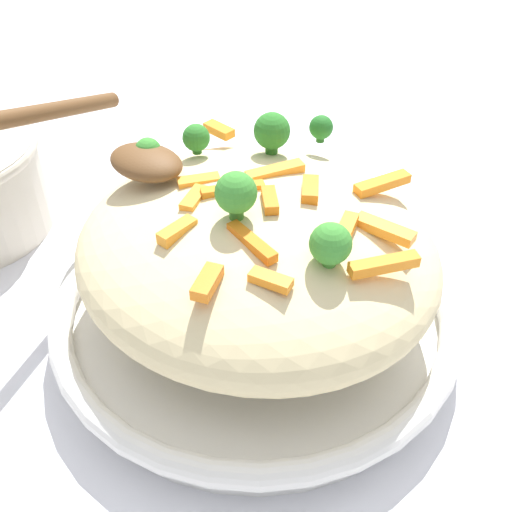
# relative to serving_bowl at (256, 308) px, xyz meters

# --- Properties ---
(ground_plane) EXTENTS (2.40, 2.40, 0.00)m
(ground_plane) POSITION_rel_serving_bowl_xyz_m (0.00, 0.00, -0.02)
(ground_plane) COLOR silver
(serving_bowl) EXTENTS (0.30, 0.30, 0.04)m
(serving_bowl) POSITION_rel_serving_bowl_xyz_m (0.00, 0.00, 0.00)
(serving_bowl) COLOR white
(serving_bowl) RESTS_ON ground_plane
(pasta_mound) EXTENTS (0.25, 0.24, 0.09)m
(pasta_mound) POSITION_rel_serving_bowl_xyz_m (0.00, 0.00, 0.06)
(pasta_mound) COLOR beige
(pasta_mound) RESTS_ON serving_bowl
(carrot_piece_0) EXTENTS (0.03, 0.04, 0.01)m
(carrot_piece_0) POSITION_rel_serving_bowl_xyz_m (0.06, 0.07, 0.10)
(carrot_piece_0) COLOR orange
(carrot_piece_0) RESTS_ON pasta_mound
(carrot_piece_1) EXTENTS (0.02, 0.03, 0.01)m
(carrot_piece_1) POSITION_rel_serving_bowl_xyz_m (0.03, 0.03, 0.10)
(carrot_piece_1) COLOR orange
(carrot_piece_1) RESTS_ON pasta_mound
(carrot_piece_2) EXTENTS (0.03, 0.04, 0.01)m
(carrot_piece_2) POSITION_rel_serving_bowl_xyz_m (-0.01, 0.04, 0.10)
(carrot_piece_2) COLOR orange
(carrot_piece_2) RESTS_ON pasta_mound
(carrot_piece_3) EXTENTS (0.04, 0.02, 0.01)m
(carrot_piece_3) POSITION_rel_serving_bowl_xyz_m (0.02, -0.04, 0.10)
(carrot_piece_3) COLOR orange
(carrot_piece_3) RESTS_ON pasta_mound
(carrot_piece_4) EXTENTS (0.03, 0.01, 0.01)m
(carrot_piece_4) POSITION_rel_serving_bowl_xyz_m (0.05, -0.06, 0.10)
(carrot_piece_4) COLOR orange
(carrot_piece_4) RESTS_ON pasta_mound
(carrot_piece_5) EXTENTS (0.02, 0.03, 0.01)m
(carrot_piece_5) POSITION_rel_serving_bowl_xyz_m (-0.04, -0.02, 0.10)
(carrot_piece_5) COLOR orange
(carrot_piece_5) RESTS_ON pasta_mound
(carrot_piece_6) EXTENTS (0.03, 0.04, 0.01)m
(carrot_piece_6) POSITION_rel_serving_bowl_xyz_m (0.09, -0.01, 0.10)
(carrot_piece_6) COLOR orange
(carrot_piece_6) RESTS_ON pasta_mound
(carrot_piece_7) EXTENTS (0.02, 0.02, 0.01)m
(carrot_piece_7) POSITION_rel_serving_bowl_xyz_m (0.01, -0.00, 0.10)
(carrot_piece_7) COLOR orange
(carrot_piece_7) RESTS_ON pasta_mound
(carrot_piece_8) EXTENTS (0.03, 0.01, 0.01)m
(carrot_piece_8) POSITION_rel_serving_bowl_xyz_m (-0.08, 0.07, 0.10)
(carrot_piece_8) COLOR orange
(carrot_piece_8) RESTS_ON pasta_mound
(carrot_piece_9) EXTENTS (0.01, 0.03, 0.01)m
(carrot_piece_9) POSITION_rel_serving_bowl_xyz_m (-0.02, -0.05, 0.10)
(carrot_piece_9) COLOR orange
(carrot_piece_9) RESTS_ON pasta_mound
(carrot_piece_10) EXTENTS (0.02, 0.03, 0.01)m
(carrot_piece_10) POSITION_rel_serving_bowl_xyz_m (0.02, -0.08, 0.10)
(carrot_piece_10) COLOR orange
(carrot_piece_10) RESTS_ON pasta_mound
(carrot_piece_11) EXTENTS (0.03, 0.04, 0.01)m
(carrot_piece_11) POSITION_rel_serving_bowl_xyz_m (-0.02, 0.00, 0.10)
(carrot_piece_11) COLOR orange
(carrot_piece_11) RESTS_ON pasta_mound
(carrot_piece_12) EXTENTS (0.01, 0.03, 0.01)m
(carrot_piece_12) POSITION_rel_serving_bowl_xyz_m (0.06, 0.01, 0.10)
(carrot_piece_12) COLOR orange
(carrot_piece_12) RESTS_ON pasta_mound
(carrot_piece_13) EXTENTS (0.03, 0.03, 0.01)m
(carrot_piece_13) POSITION_rel_serving_bowl_xyz_m (-0.05, 0.00, 0.10)
(carrot_piece_13) COLOR orange
(carrot_piece_13) RESTS_ON pasta_mound
(carrot_piece_14) EXTENTS (0.04, 0.01, 0.01)m
(carrot_piece_14) POSITION_rel_serving_bowl_xyz_m (0.08, 0.02, 0.10)
(carrot_piece_14) COLOR orange
(carrot_piece_14) RESTS_ON pasta_mound
(broccoli_floret_0) EXTENTS (0.02, 0.02, 0.03)m
(broccoli_floret_0) POSITION_rel_serving_bowl_xyz_m (0.07, -0.02, 0.11)
(broccoli_floret_0) COLOR #377928
(broccoli_floret_0) RESTS_ON pasta_mound
(broccoli_floret_1) EXTENTS (0.02, 0.02, 0.02)m
(broccoli_floret_1) POSITION_rel_serving_bowl_xyz_m (-0.09, -0.00, 0.11)
(broccoli_floret_1) COLOR #377928
(broccoli_floret_1) RESTS_ON pasta_mound
(broccoli_floret_2) EXTENTS (0.03, 0.03, 0.03)m
(broccoli_floret_2) POSITION_rel_serving_bowl_xyz_m (-0.03, 0.07, 0.11)
(broccoli_floret_2) COLOR #296820
(broccoli_floret_2) RESTS_ON pasta_mound
(broccoli_floret_3) EXTENTS (0.02, 0.02, 0.02)m
(broccoli_floret_3) POSITION_rel_serving_bowl_xyz_m (-0.01, 0.10, 0.10)
(broccoli_floret_3) COLOR #205B1C
(broccoli_floret_3) RESTS_ON pasta_mound
(broccoli_floret_4) EXTENTS (0.03, 0.03, 0.03)m
(broccoli_floret_4) POSITION_rel_serving_bowl_xyz_m (-0.00, -0.02, 0.12)
(broccoli_floret_4) COLOR #377928
(broccoli_floret_4) RESTS_ON pasta_mound
(broccoli_floret_5) EXTENTS (0.02, 0.02, 0.02)m
(broccoli_floret_5) POSITION_rel_serving_bowl_xyz_m (-0.08, 0.04, 0.10)
(broccoli_floret_5) COLOR #296820
(broccoli_floret_5) RESTS_ON pasta_mound
(serving_spoon) EXTENTS (0.12, 0.15, 0.06)m
(serving_spoon) POSITION_rel_serving_bowl_xyz_m (-0.11, -0.01, 0.11)
(serving_spoon) COLOR brown
(serving_spoon) RESTS_ON pasta_mound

